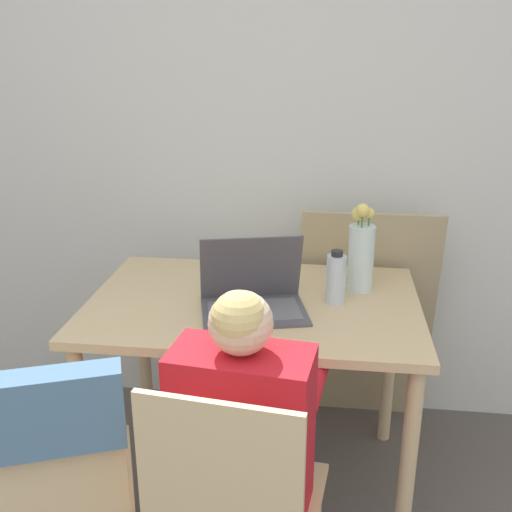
{
  "coord_description": "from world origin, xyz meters",
  "views": [
    {
      "loc": [
        0.32,
        -0.21,
        1.58
      ],
      "look_at": [
        0.1,
        1.59,
        0.93
      ],
      "focal_mm": 42.0,
      "sensor_mm": 36.0,
      "label": 1
    }
  ],
  "objects": [
    {
      "name": "person_seated",
      "position": [
        0.14,
        1.08,
        0.64
      ],
      "size": [
        0.4,
        0.46,
        1.05
      ],
      "rotation": [
        0.0,
        0.0,
        3.02
      ],
      "color": "red",
      "rests_on": "ground_plane"
    },
    {
      "name": "water_bottle",
      "position": [
        0.36,
        1.66,
        0.83
      ],
      "size": [
        0.07,
        0.07,
        0.18
      ],
      "color": "silver",
      "rests_on": "dining_table"
    },
    {
      "name": "dining_table",
      "position": [
        0.08,
        1.64,
        0.65
      ],
      "size": [
        1.12,
        0.74,
        0.75
      ],
      "color": "#D6B784",
      "rests_on": "ground_plane"
    },
    {
      "name": "laptop",
      "position": [
        0.09,
        1.57,
        0.8
      ],
      "size": [
        0.38,
        0.32,
        0.24
      ],
      "rotation": [
        0.0,
        0.0,
        0.25
      ],
      "color": "#4C4C51",
      "rests_on": "dining_table"
    },
    {
      "name": "flower_vase",
      "position": [
        0.44,
        1.78,
        0.88
      ],
      "size": [
        0.09,
        0.09,
        0.32
      ],
      "color": "silver",
      "rests_on": "dining_table"
    },
    {
      "name": "chair_spare",
      "position": [
        -0.34,
        0.94,
        0.59
      ],
      "size": [
        0.52,
        0.54,
        0.88
      ],
      "rotation": [
        0.0,
        0.0,
        3.51
      ],
      "color": "#D6B784",
      "rests_on": "ground_plane"
    },
    {
      "name": "wall_back",
      "position": [
        0.0,
        2.23,
        1.25
      ],
      "size": [
        6.4,
        0.05,
        2.5
      ],
      "color": "silver",
      "rests_on": "ground_plane"
    },
    {
      "name": "cardboard_panel",
      "position": [
        0.5,
        2.1,
        0.48
      ],
      "size": [
        0.55,
        0.15,
        0.96
      ],
      "color": "tan",
      "rests_on": "ground_plane"
    }
  ]
}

